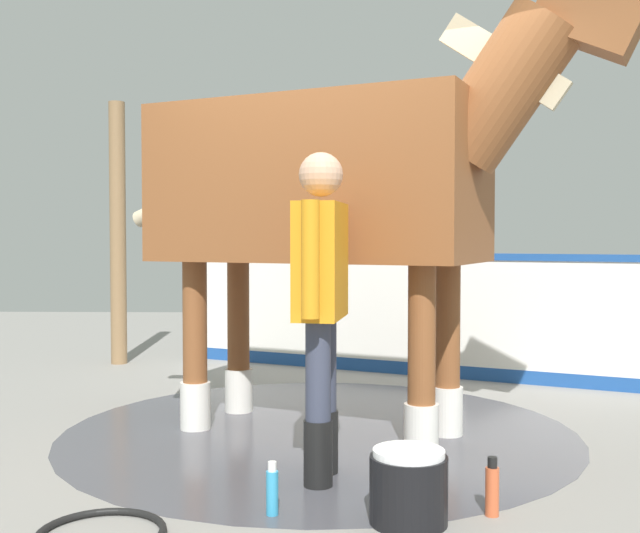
% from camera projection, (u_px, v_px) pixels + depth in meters
% --- Properties ---
extents(ground_plane, '(16.00, 16.00, 0.02)m').
position_uv_depth(ground_plane, '(323.00, 439.00, 4.83)').
color(ground_plane, gray).
extents(wet_patch, '(3.34, 3.34, 0.00)m').
position_uv_depth(wet_patch, '(319.00, 431.00, 4.96)').
color(wet_patch, '#4C4C54').
rests_on(wet_patch, ground).
extents(barrier_wall, '(1.90, 4.30, 1.13)m').
position_uv_depth(barrier_wall, '(422.00, 319.00, 6.97)').
color(barrier_wall, white).
rests_on(barrier_wall, ground).
extents(roof_post_far, '(0.16, 0.16, 2.62)m').
position_uv_depth(roof_post_far, '(118.00, 233.00, 7.61)').
color(roof_post_far, olive).
rests_on(roof_post_far, ground).
extents(horse, '(1.77, 3.25, 2.78)m').
position_uv_depth(horse, '(337.00, 186.00, 4.85)').
color(horse, brown).
rests_on(horse, ground).
extents(handler, '(0.68, 0.29, 1.71)m').
position_uv_depth(handler, '(321.00, 291.00, 3.95)').
color(handler, black).
rests_on(handler, ground).
extents(wash_bucket, '(0.35, 0.35, 0.33)m').
position_uv_depth(wash_bucket, '(409.00, 487.00, 3.37)').
color(wash_bucket, black).
rests_on(wash_bucket, ground).
extents(bottle_shampoo, '(0.06, 0.06, 0.25)m').
position_uv_depth(bottle_shampoo, '(272.00, 491.00, 3.47)').
color(bottle_shampoo, '#3399CC').
rests_on(bottle_shampoo, ground).
extents(bottle_spray, '(0.06, 0.06, 0.27)m').
position_uv_depth(bottle_spray, '(492.00, 489.00, 3.46)').
color(bottle_spray, '#CC5933').
rests_on(bottle_spray, ground).
extents(hose_coil, '(0.55, 0.55, 0.03)m').
position_uv_depth(hose_coil, '(101.00, 533.00, 3.21)').
color(hose_coil, black).
rests_on(hose_coil, ground).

